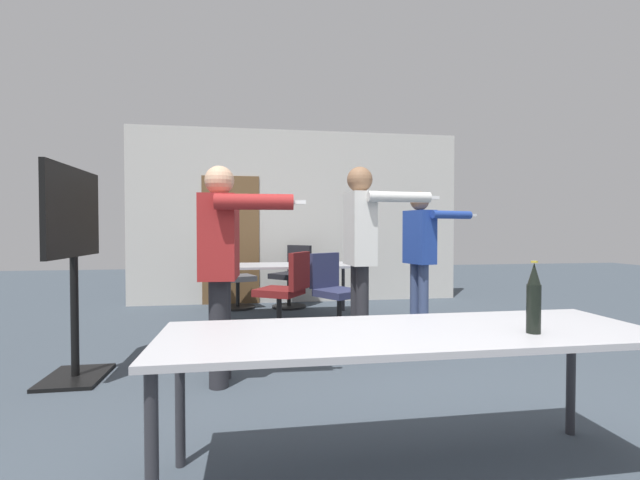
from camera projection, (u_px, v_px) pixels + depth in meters
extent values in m
cube|color=beige|center=(299.00, 217.00, 7.05)|extent=(5.40, 0.10, 2.82)
cube|color=brown|center=(231.00, 240.00, 6.84)|extent=(0.90, 0.02, 2.05)
cube|color=#A8A8AD|center=(410.00, 333.00, 2.01)|extent=(2.32, 0.73, 0.03)
cylinder|color=#2D2D33|center=(152.00, 463.00, 1.55)|extent=(0.05, 0.05, 0.69)
cylinder|color=#2D2D33|center=(180.00, 398.00, 2.15)|extent=(0.05, 0.05, 0.69)
cylinder|color=#2D2D33|center=(571.00, 375.00, 2.49)|extent=(0.05, 0.05, 0.69)
cube|color=#A8A8AD|center=(284.00, 266.00, 5.79)|extent=(1.90, 0.81, 0.03)
cylinder|color=#2D2D33|center=(215.00, 298.00, 5.32)|extent=(0.05, 0.05, 0.69)
cylinder|color=#2D2D33|center=(354.00, 294.00, 5.59)|extent=(0.05, 0.05, 0.69)
cylinder|color=#2D2D33|center=(219.00, 290.00, 6.00)|extent=(0.05, 0.05, 0.69)
cylinder|color=#2D2D33|center=(343.00, 287.00, 6.27)|extent=(0.05, 0.05, 0.69)
cube|color=black|center=(76.00, 377.00, 3.41)|extent=(0.44, 0.56, 0.03)
cylinder|color=black|center=(75.00, 316.00, 3.40)|extent=(0.06, 0.06, 0.95)
cube|color=black|center=(73.00, 212.00, 3.38)|extent=(0.04, 1.00, 0.71)
cube|color=#192342|center=(70.00, 212.00, 3.38)|extent=(0.01, 0.92, 0.62)
cylinder|color=#3D4C75|center=(415.00, 296.00, 5.10)|extent=(0.12, 0.12, 0.79)
cylinder|color=#3D4C75|center=(423.00, 298.00, 4.95)|extent=(0.12, 0.12, 0.79)
cube|color=#23429E|center=(419.00, 237.00, 5.01)|extent=(0.30, 0.42, 0.62)
sphere|color=#936B4C|center=(420.00, 201.00, 4.99)|extent=(0.22, 0.22, 0.22)
cylinder|color=#23429E|center=(408.00, 238.00, 5.22)|extent=(0.09, 0.09, 0.54)
cylinder|color=#23429E|center=(452.00, 215.00, 4.89)|extent=(0.55, 0.23, 0.09)
cube|color=white|center=(472.00, 215.00, 5.02)|extent=(0.13, 0.07, 0.03)
cylinder|color=#28282D|center=(357.00, 309.00, 4.10)|extent=(0.12, 0.12, 0.86)
cylinder|color=#28282D|center=(362.00, 312.00, 3.94)|extent=(0.12, 0.12, 0.86)
cube|color=silver|center=(360.00, 229.00, 4.00)|extent=(0.24, 0.40, 0.68)
sphere|color=#936B4C|center=(360.00, 180.00, 3.99)|extent=(0.24, 0.24, 0.24)
cylinder|color=silver|center=(352.00, 230.00, 4.24)|extent=(0.09, 0.09, 0.59)
cylinder|color=silver|center=(399.00, 197.00, 3.82)|extent=(0.59, 0.13, 0.09)
cube|color=white|center=(433.00, 198.00, 3.89)|extent=(0.12, 0.04, 0.03)
cylinder|color=#28282D|center=(222.00, 328.00, 3.42)|extent=(0.15, 0.15, 0.82)
cylinder|color=#28282D|center=(219.00, 334.00, 3.23)|extent=(0.15, 0.15, 0.82)
cube|color=maroon|center=(220.00, 237.00, 3.31)|extent=(0.29, 0.49, 0.64)
sphere|color=#DBAD89|center=(219.00, 180.00, 3.30)|extent=(0.23, 0.23, 0.23)
cylinder|color=maroon|center=(224.00, 239.00, 3.60)|extent=(0.11, 0.11, 0.56)
cylinder|color=maroon|center=(254.00, 202.00, 3.04)|extent=(0.56, 0.14, 0.11)
cube|color=white|center=(297.00, 202.00, 3.07)|extent=(0.12, 0.04, 0.03)
cylinder|color=black|center=(238.00, 307.00, 6.48)|extent=(0.52, 0.52, 0.03)
cylinder|color=black|center=(238.00, 293.00, 6.48)|extent=(0.06, 0.06, 0.39)
cube|color=#4C4C51|center=(238.00, 278.00, 6.47)|extent=(0.59, 0.59, 0.08)
cube|color=#4C4C51|center=(221.00, 262.00, 6.34)|extent=(0.20, 0.43, 0.42)
cylinder|color=black|center=(279.00, 332.00, 4.91)|extent=(0.52, 0.52, 0.03)
cylinder|color=black|center=(279.00, 313.00, 4.91)|extent=(0.06, 0.06, 0.41)
cube|color=maroon|center=(279.00, 292.00, 4.90)|extent=(0.63, 0.63, 0.08)
cube|color=maroon|center=(300.00, 271.00, 4.80)|extent=(0.28, 0.40, 0.42)
cylinder|color=black|center=(289.00, 306.00, 6.54)|extent=(0.52, 0.52, 0.03)
cylinder|color=black|center=(289.00, 292.00, 6.54)|extent=(0.06, 0.06, 0.42)
cube|color=black|center=(289.00, 276.00, 6.53)|extent=(0.65, 0.65, 0.08)
cube|color=black|center=(299.00, 259.00, 6.74)|extent=(0.36, 0.34, 0.42)
cylinder|color=black|center=(339.00, 330.00, 5.03)|extent=(0.52, 0.52, 0.03)
cylinder|color=black|center=(339.00, 312.00, 5.02)|extent=(0.06, 0.06, 0.38)
cube|color=navy|center=(339.00, 293.00, 5.02)|extent=(0.64, 0.64, 0.08)
cube|color=navy|center=(325.00, 270.00, 5.21)|extent=(0.40, 0.29, 0.42)
cylinder|color=black|center=(534.00, 309.00, 1.95)|extent=(0.06, 0.06, 0.22)
cone|color=black|center=(534.00, 274.00, 1.95)|extent=(0.06, 0.06, 0.10)
cylinder|color=gold|center=(534.00, 262.00, 1.95)|extent=(0.03, 0.03, 0.01)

